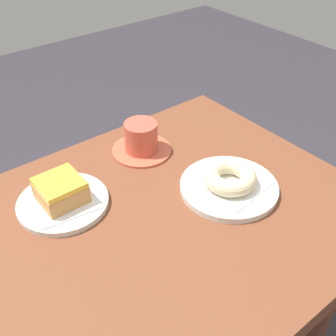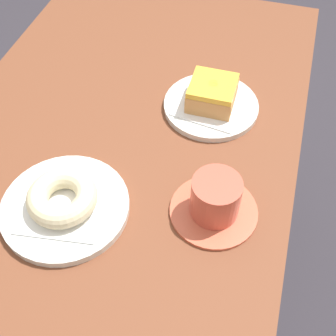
{
  "view_description": "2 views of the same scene",
  "coord_description": "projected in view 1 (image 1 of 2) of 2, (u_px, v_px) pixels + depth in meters",
  "views": [
    {
      "loc": [
        0.31,
        0.51,
        1.37
      ],
      "look_at": [
        -0.16,
        -0.08,
        0.8
      ],
      "focal_mm": 44.35,
      "sensor_mm": 36.0,
      "label": 1
    },
    {
      "loc": [
        -0.62,
        -0.26,
        1.4
      ],
      "look_at": [
        -0.14,
        -0.12,
        0.78
      ],
      "focal_mm": 47.36,
      "sensor_mm": 36.0,
      "label": 2
    }
  ],
  "objects": [
    {
      "name": "plate_sugar_ring",
      "position": [
        229.0,
        187.0,
        0.95
      ],
      "size": [
        0.22,
        0.22,
        0.02
      ],
      "primitive_type": "cylinder",
      "color": "silver",
      "rests_on": "table"
    },
    {
      "name": "table",
      "position": [
        132.0,
        261.0,
        0.9
      ],
      "size": [
        1.04,
        0.71,
        0.75
      ],
      "color": "brown",
      "rests_on": "ground_plane"
    },
    {
      "name": "napkin_sugar_ring",
      "position": [
        229.0,
        184.0,
        0.94
      ],
      "size": [
        0.16,
        0.16,
        0.0
      ],
      "primitive_type": "cube",
      "rotation": [
        0.0,
        0.0,
        0.14
      ],
      "color": "white",
      "rests_on": "plate_sugar_ring"
    },
    {
      "name": "donut_glazed_square",
      "position": [
        61.0,
        190.0,
        0.89
      ],
      "size": [
        0.09,
        0.09,
        0.05
      ],
      "color": "tan",
      "rests_on": "napkin_glazed_square"
    },
    {
      "name": "coffee_cup",
      "position": [
        141.0,
        139.0,
        1.05
      ],
      "size": [
        0.15,
        0.15,
        0.08
      ],
      "color": "#D25E41",
      "rests_on": "table"
    },
    {
      "name": "plate_glazed_square",
      "position": [
        63.0,
        203.0,
        0.91
      ],
      "size": [
        0.2,
        0.2,
        0.01
      ],
      "primitive_type": "cylinder",
      "color": "silver",
      "rests_on": "table"
    },
    {
      "name": "donut_sugar_ring",
      "position": [
        230.0,
        177.0,
        0.93
      ],
      "size": [
        0.12,
        0.12,
        0.04
      ],
      "primitive_type": "torus",
      "color": "beige",
      "rests_on": "napkin_sugar_ring"
    },
    {
      "name": "napkin_glazed_square",
      "position": [
        63.0,
        200.0,
        0.9
      ],
      "size": [
        0.15,
        0.15,
        0.0
      ],
      "primitive_type": "cube",
      "rotation": [
        0.0,
        0.0,
        -0.14
      ],
      "color": "white",
      "rests_on": "plate_glazed_square"
    }
  ]
}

